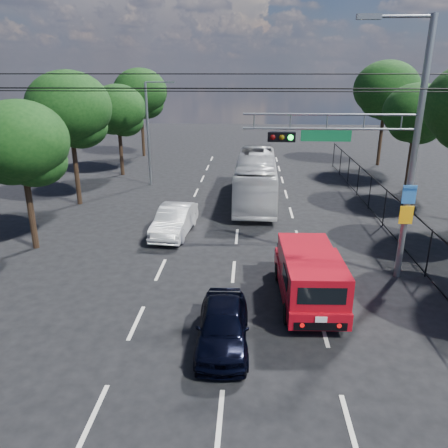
# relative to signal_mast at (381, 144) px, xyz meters

# --- Properties ---
(ground) EXTENTS (120.00, 120.00, 0.00)m
(ground) POSITION_rel_signal_mast_xyz_m (-5.28, -7.99, -5.24)
(ground) COLOR black
(ground) RESTS_ON ground
(lane_markings) EXTENTS (6.12, 38.00, 0.01)m
(lane_markings) POSITION_rel_signal_mast_xyz_m (-5.28, 6.01, -5.24)
(lane_markings) COLOR beige
(lane_markings) RESTS_ON ground
(signal_mast) EXTENTS (6.43, 0.39, 9.50)m
(signal_mast) POSITION_rel_signal_mast_xyz_m (0.00, 0.00, 0.00)
(signal_mast) COLOR slate
(signal_mast) RESTS_ON ground
(streetlight_left) EXTENTS (2.09, 0.22, 7.08)m
(streetlight_left) POSITION_rel_signal_mast_xyz_m (-11.62, 14.01, -1.30)
(streetlight_left) COLOR slate
(streetlight_left) RESTS_ON ground
(utility_wires) EXTENTS (22.00, 5.04, 0.74)m
(utility_wires) POSITION_rel_signal_mast_xyz_m (-5.28, 0.84, 1.99)
(utility_wires) COLOR black
(utility_wires) RESTS_ON ground
(fence_right) EXTENTS (0.06, 34.03, 2.00)m
(fence_right) POSITION_rel_signal_mast_xyz_m (2.32, 4.18, -4.21)
(fence_right) COLOR black
(fence_right) RESTS_ON ground
(tree_right_d) EXTENTS (4.32, 4.32, 7.02)m
(tree_right_d) POSITION_rel_signal_mast_xyz_m (6.13, 14.03, -0.39)
(tree_right_d) COLOR black
(tree_right_d) RESTS_ON ground
(tree_right_e) EXTENTS (5.28, 5.28, 8.58)m
(tree_right_e) POSITION_rel_signal_mast_xyz_m (6.33, 22.03, 0.69)
(tree_right_e) COLOR black
(tree_right_e) RESTS_ON ground
(tree_left_b) EXTENTS (4.08, 4.08, 6.63)m
(tree_left_b) POSITION_rel_signal_mast_xyz_m (-14.47, 2.03, -0.66)
(tree_left_b) COLOR black
(tree_left_b) RESTS_ON ground
(tree_left_c) EXTENTS (4.80, 4.80, 7.80)m
(tree_left_c) POSITION_rel_signal_mast_xyz_m (-15.07, 9.03, 0.15)
(tree_left_c) COLOR black
(tree_left_c) RESTS_ON ground
(tree_left_d) EXTENTS (4.20, 4.20, 6.83)m
(tree_left_d) POSITION_rel_signal_mast_xyz_m (-14.67, 17.03, -0.52)
(tree_left_d) COLOR black
(tree_left_d) RESTS_ON ground
(tree_left_e) EXTENTS (4.92, 4.92, 7.99)m
(tree_left_e) POSITION_rel_signal_mast_xyz_m (-14.87, 25.03, 0.29)
(tree_left_e) COLOR black
(tree_left_e) RESTS_ON ground
(red_pickup) EXTENTS (2.10, 5.30, 1.95)m
(red_pickup) POSITION_rel_signal_mast_xyz_m (-2.59, -2.24, -4.20)
(red_pickup) COLOR black
(red_pickup) RESTS_ON ground
(navy_hatchback) EXTENTS (1.61, 3.81, 1.29)m
(navy_hatchback) POSITION_rel_signal_mast_xyz_m (-5.40, -4.98, -4.60)
(navy_hatchback) COLOR black
(navy_hatchback) RESTS_ON ground
(white_bus) EXTENTS (2.57, 10.17, 2.82)m
(white_bus) POSITION_rel_signal_mast_xyz_m (-4.33, 10.50, -3.83)
(white_bus) COLOR silver
(white_bus) RESTS_ON ground
(white_van) EXTENTS (1.88, 4.42, 1.42)m
(white_van) POSITION_rel_signal_mast_xyz_m (-8.39, 4.19, -4.53)
(white_van) COLOR silver
(white_van) RESTS_ON ground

